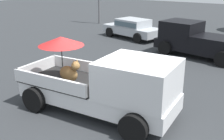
% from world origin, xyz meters
% --- Properties ---
extents(ground_plane, '(80.00, 80.00, 0.00)m').
position_xyz_m(ground_plane, '(0.00, 0.00, 0.00)').
color(ground_plane, '#2D3033').
extents(pickup_truck_main, '(5.17, 2.54, 2.33)m').
position_xyz_m(pickup_truck_main, '(0.41, 0.02, 0.99)').
color(pickup_truck_main, black).
rests_on(pickup_truck_main, ground).
extents(pickup_truck_red, '(5.03, 2.77, 1.80)m').
position_xyz_m(pickup_truck_red, '(0.63, 8.15, 0.87)').
color(pickup_truck_red, black).
rests_on(pickup_truck_red, ground).
extents(parked_sedan_near, '(4.59, 2.71, 1.33)m').
position_xyz_m(parked_sedan_near, '(-4.55, 10.20, 0.74)').
color(parked_sedan_near, black).
rests_on(parked_sedan_near, ground).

